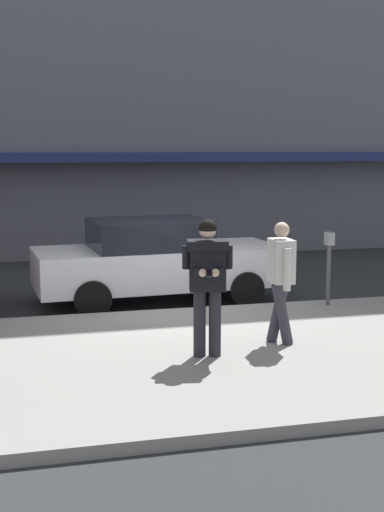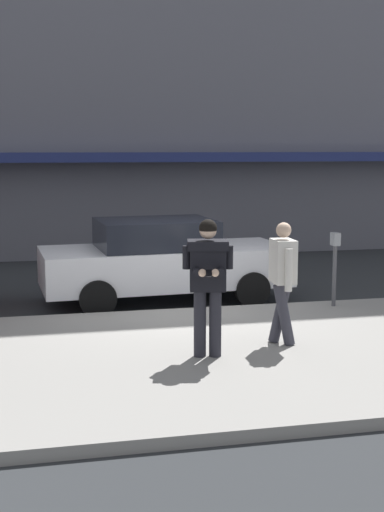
% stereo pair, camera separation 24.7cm
% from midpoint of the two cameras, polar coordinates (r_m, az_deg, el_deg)
% --- Properties ---
extents(ground_plane, '(80.00, 80.00, 0.00)m').
position_cam_midpoint_polar(ground_plane, '(12.34, -2.31, -4.65)').
color(ground_plane, '#2B2D30').
extents(sidewalk, '(32.00, 5.30, 0.14)m').
position_cam_midpoint_polar(sidewalk, '(9.95, 6.88, -7.56)').
color(sidewalk, gray).
rests_on(sidewalk, ground).
extents(curb_paint_line, '(28.00, 0.12, 0.01)m').
position_cam_midpoint_polar(curb_paint_line, '(12.62, 2.10, -4.33)').
color(curb_paint_line, silver).
rests_on(curb_paint_line, ground).
extents(parked_sedan_mid, '(4.60, 2.14, 1.54)m').
position_cam_midpoint_polar(parked_sedan_mid, '(13.15, -3.39, -0.31)').
color(parked_sedan_mid, silver).
rests_on(parked_sedan_mid, ground).
extents(man_texting_on_phone, '(0.64, 0.63, 1.81)m').
position_cam_midpoint_polar(man_texting_on_phone, '(9.15, 0.47, -1.34)').
color(man_texting_on_phone, '#23232B').
rests_on(man_texting_on_phone, sidewalk).
extents(pedestrian_in_light_coat, '(0.34, 0.60, 1.70)m').
position_cam_midpoint_polar(pedestrian_in_light_coat, '(9.88, 6.41, -1.50)').
color(pedestrian_in_light_coat, '#33333D').
rests_on(pedestrian_in_light_coat, sidewalk).
extents(parking_meter, '(0.12, 0.18, 1.27)m').
position_cam_midpoint_polar(parking_meter, '(12.42, 10.34, -0.13)').
color(parking_meter, '#4C4C51').
rests_on(parking_meter, sidewalk).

